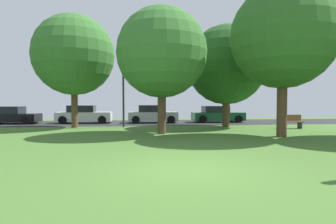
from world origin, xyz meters
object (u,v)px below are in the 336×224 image
Objects in this scene: parked_car_white at (84,115)px; street_lamp_post at (123,95)px; parked_car_silver at (152,115)px; park_bench at (291,121)px; parked_car_black at (11,116)px; birch_tree_lone at (283,37)px; oak_tree_right at (74,55)px; oak_tree_left at (226,65)px; parked_car_green at (217,115)px; oak_tree_center at (162,53)px.

street_lamp_post reaches higher than parked_car_white.
parked_car_silver is 10.56m from park_bench.
parked_car_black is 5.63m from parked_car_white.
street_lamp_post is (-8.11, 6.23, -2.72)m from birch_tree_lone.
street_lamp_post is at bearing 1.05° from oak_tree_right.
parked_car_white is (-10.58, 4.52, -3.66)m from oak_tree_left.
parked_car_green is (5.61, 0.11, -0.04)m from parked_car_silver.
parked_car_white is 1.07× the size of parked_car_silver.
street_lamp_post reaches higher than parked_car_silver.
birch_tree_lone is 12.95m from oak_tree_right.
park_bench is at bearing -34.14° from parked_car_silver.
street_lamp_post is at bearing 142.48° from birch_tree_lone.
park_bench is (14.22, -2.26, -4.43)m from oak_tree_right.
oak_tree_center is at bearing -37.14° from oak_tree_right.
oak_tree_center reaches higher than park_bench.
oak_tree_left is at bearing -2.69° from oak_tree_right.
oak_tree_left is 1.03× the size of oak_tree_center.
parked_car_white is at bearing 156.88° from oak_tree_left.
parked_car_silver is at bearing -3.67° from parked_car_white.
street_lamp_post is (9.05, -3.91, 1.62)m from parked_car_black.
oak_tree_center is 14.46m from parked_car_black.
oak_tree_center is 9.72m from park_bench.
parked_car_white is at bearing 178.74° from parked_car_green.
parked_car_green is at bearing 81.19° from oak_tree_left.
oak_tree_center is 1.57× the size of parked_car_green.
birch_tree_lone is 1.88× the size of parked_car_black.
oak_tree_left is at bearing -23.12° from parked_car_white.
birch_tree_lone is at bearing -59.01° from parked_car_silver.
parked_car_silver is (-4.95, 4.16, -3.65)m from oak_tree_left.
parked_car_black is 0.92× the size of parked_car_green.
oak_tree_right is at bearing -161.19° from parked_car_green.
park_bench is (2.83, 3.91, -4.50)m from birch_tree_lone.
oak_tree_left is at bearing -4.40° from street_lamp_post.
parked_car_white reaches higher than parked_car_green.
parked_car_silver is (-5.91, 9.83, -4.29)m from birch_tree_lone.
parked_car_green is at bearing 91.68° from birch_tree_lone.
oak_tree_center reaches higher than parked_car_green.
birch_tree_lone is 12.25m from parked_car_silver.
park_bench is (19.99, -6.23, -0.17)m from parked_car_black.
birch_tree_lone is 1.87× the size of parked_car_silver.
oak_tree_left is at bearing -40.00° from parked_car_silver.
birch_tree_lone reaches higher than parked_car_green.
oak_tree_center is (-4.88, -3.71, 0.08)m from oak_tree_left.
parked_car_black is 11.25m from parked_car_silver.
oak_tree_left is 4.44× the size of park_bench.
street_lamp_post is at bearing -121.43° from parked_car_silver.
birch_tree_lone is 6.60m from park_bench.
oak_tree_center is 1.53× the size of street_lamp_post.
oak_tree_left reaches higher than street_lamp_post.
parked_car_silver is 0.93× the size of parked_car_green.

